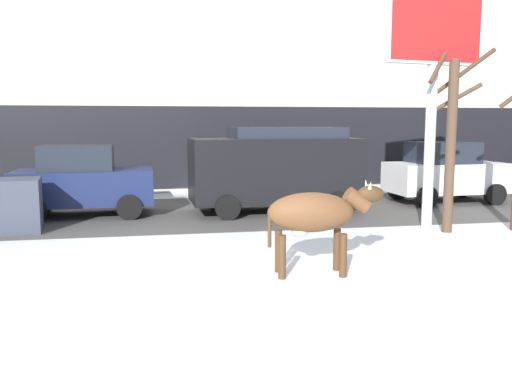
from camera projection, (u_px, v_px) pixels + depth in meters
name	position (u px, v px, depth m)	size (l,w,h in m)	color
ground_plane	(256.00, 295.00, 7.51)	(120.00, 120.00, 0.00)	white
road_strip	(209.00, 212.00, 14.45)	(60.00, 5.60, 0.01)	#514F4C
building_facade	(191.00, 19.00, 20.56)	(44.00, 6.10, 13.00)	beige
cow_brown	(315.00, 214.00, 8.41)	(1.92, 0.71, 1.54)	brown
billboard	(435.00, 38.00, 11.74)	(2.52, 0.64, 5.56)	silver
car_navy_hatchback	(83.00, 181.00, 13.77)	(3.57, 2.05, 1.86)	#19234C
car_black_van	(276.00, 167.00, 14.39)	(4.68, 2.28, 2.32)	black
car_white_hatchback	(445.00, 172.00, 16.16)	(3.57, 2.05, 1.86)	white
pedestrian_near_billboard	(445.00, 167.00, 18.79)	(0.36, 0.24, 1.73)	#282833
bare_tree_far_back	(451.00, 136.00, 11.63)	(1.50, 1.09, 4.06)	#4C3828
dumpster	(0.00, 206.00, 11.67)	(1.70, 1.10, 1.20)	#383D4C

